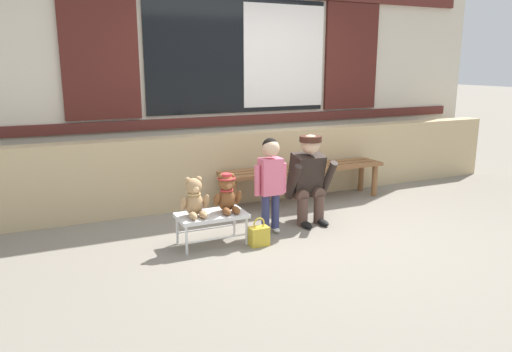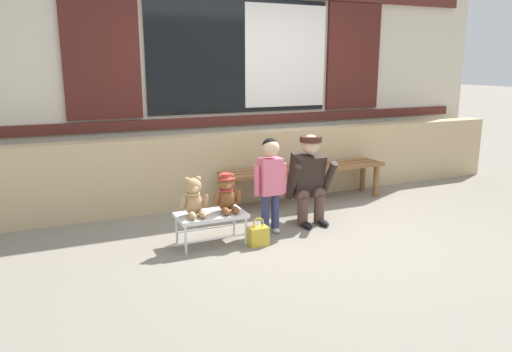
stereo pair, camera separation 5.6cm
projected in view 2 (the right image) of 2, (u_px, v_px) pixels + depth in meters
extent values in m
plane|color=gray|center=(313.00, 234.00, 4.81)|extent=(60.00, 60.00, 0.00)
cube|color=tan|center=(254.00, 166.00, 5.98)|extent=(7.38, 0.25, 0.85)
cube|color=beige|center=(238.00, 49.00, 6.13)|extent=(7.54, 0.20, 3.67)
cube|color=#56231E|center=(242.00, 120.00, 6.22)|extent=(6.93, 0.04, 0.12)
cube|color=black|center=(241.00, 56.00, 6.05)|extent=(2.40, 0.03, 1.40)
cube|color=white|center=(286.00, 56.00, 6.28)|extent=(1.15, 0.02, 1.29)
cube|color=#4C1E19|center=(102.00, 55.00, 5.37)|extent=(0.84, 0.05, 1.43)
cube|color=#4C1E19|center=(353.00, 57.00, 6.71)|extent=(0.84, 0.05, 1.43)
cube|color=brown|center=(311.00, 171.00, 5.73)|extent=(2.10, 0.11, 0.04)
cube|color=brown|center=(305.00, 168.00, 5.86)|extent=(2.10, 0.11, 0.04)
cube|color=brown|center=(299.00, 166.00, 5.99)|extent=(2.10, 0.11, 0.04)
cylinder|color=brown|center=(235.00, 198.00, 5.40)|extent=(0.07, 0.07, 0.40)
cylinder|color=brown|center=(226.00, 192.00, 5.65)|extent=(0.07, 0.07, 0.40)
cylinder|color=brown|center=(376.00, 181.00, 6.17)|extent=(0.07, 0.07, 0.40)
cylinder|color=brown|center=(363.00, 176.00, 6.42)|extent=(0.07, 0.07, 0.40)
cube|color=silver|center=(211.00, 215.00, 4.50)|extent=(0.64, 0.36, 0.04)
cylinder|color=silver|center=(186.00, 240.00, 4.28)|extent=(0.02, 0.02, 0.26)
cylinder|color=silver|center=(177.00, 230.00, 4.55)|extent=(0.02, 0.02, 0.26)
cylinder|color=silver|center=(246.00, 231.00, 4.51)|extent=(0.02, 0.02, 0.26)
cylinder|color=silver|center=(234.00, 222.00, 4.78)|extent=(0.02, 0.02, 0.26)
cylinder|color=silver|center=(217.00, 238.00, 4.40)|extent=(0.58, 0.02, 0.02)
cylinder|color=silver|center=(206.00, 228.00, 4.67)|extent=(0.58, 0.02, 0.02)
ellipsoid|color=tan|center=(193.00, 203.00, 4.42)|extent=(0.17, 0.14, 0.22)
sphere|color=tan|center=(193.00, 186.00, 4.38)|extent=(0.15, 0.15, 0.15)
sphere|color=#F4C188|center=(195.00, 189.00, 4.33)|extent=(0.06, 0.06, 0.06)
sphere|color=tan|center=(187.00, 180.00, 4.35)|extent=(0.06, 0.06, 0.06)
ellipsoid|color=tan|center=(182.00, 204.00, 4.35)|extent=(0.06, 0.11, 0.16)
ellipsoid|color=tan|center=(192.00, 215.00, 4.32)|extent=(0.06, 0.15, 0.06)
sphere|color=tan|center=(198.00, 179.00, 4.39)|extent=(0.06, 0.06, 0.06)
ellipsoid|color=tan|center=(206.00, 201.00, 4.44)|extent=(0.06, 0.11, 0.16)
ellipsoid|color=tan|center=(202.00, 214.00, 4.36)|extent=(0.06, 0.15, 0.06)
torus|color=#D6B775|center=(193.00, 194.00, 4.40)|extent=(0.13, 0.13, 0.02)
ellipsoid|color=brown|center=(226.00, 200.00, 4.55)|extent=(0.17, 0.14, 0.22)
sphere|color=brown|center=(226.00, 183.00, 4.50)|extent=(0.15, 0.15, 0.15)
sphere|color=#AE6E42|center=(228.00, 185.00, 4.46)|extent=(0.06, 0.06, 0.06)
sphere|color=brown|center=(220.00, 177.00, 4.48)|extent=(0.06, 0.06, 0.06)
ellipsoid|color=brown|center=(216.00, 200.00, 4.48)|extent=(0.06, 0.11, 0.16)
ellipsoid|color=brown|center=(226.00, 211.00, 4.45)|extent=(0.06, 0.15, 0.06)
sphere|color=brown|center=(231.00, 176.00, 4.52)|extent=(0.06, 0.06, 0.06)
ellipsoid|color=brown|center=(238.00, 197.00, 4.56)|extent=(0.06, 0.11, 0.16)
ellipsoid|color=brown|center=(235.00, 210.00, 4.48)|extent=(0.06, 0.15, 0.06)
torus|color=red|center=(226.00, 190.00, 4.52)|extent=(0.13, 0.13, 0.02)
cylinder|color=red|center=(226.00, 178.00, 4.50)|extent=(0.17, 0.17, 0.01)
cylinder|color=red|center=(226.00, 176.00, 4.49)|extent=(0.10, 0.10, 0.04)
cylinder|color=navy|center=(265.00, 212.00, 4.80)|extent=(0.08, 0.08, 0.36)
ellipsoid|color=silver|center=(266.00, 231.00, 4.82)|extent=(0.07, 0.12, 0.05)
cylinder|color=navy|center=(275.00, 211.00, 4.84)|extent=(0.08, 0.08, 0.36)
ellipsoid|color=silver|center=(276.00, 230.00, 4.87)|extent=(0.07, 0.12, 0.05)
cube|color=#E56B89|center=(270.00, 176.00, 4.74)|extent=(0.22, 0.15, 0.36)
cylinder|color=#E56B89|center=(257.00, 181.00, 4.69)|extent=(0.06, 0.06, 0.30)
cylinder|color=#E56B89|center=(284.00, 178.00, 4.80)|extent=(0.06, 0.06, 0.30)
sphere|color=#DBB28E|center=(271.00, 148.00, 4.68)|extent=(0.17, 0.17, 0.17)
sphere|color=black|center=(270.00, 146.00, 4.68)|extent=(0.16, 0.16, 0.16)
cylinder|color=brown|center=(303.00, 212.00, 5.04)|extent=(0.11, 0.11, 0.30)
cylinder|color=brown|center=(296.00, 193.00, 5.13)|extent=(0.13, 0.32, 0.13)
ellipsoid|color=black|center=(306.00, 225.00, 5.00)|extent=(0.09, 0.20, 0.06)
cylinder|color=brown|center=(319.00, 210.00, 5.12)|extent=(0.11, 0.11, 0.30)
cylinder|color=brown|center=(313.00, 191.00, 5.21)|extent=(0.13, 0.32, 0.13)
ellipsoid|color=black|center=(323.00, 223.00, 5.08)|extent=(0.09, 0.20, 0.06)
cube|color=#2D231E|center=(307.00, 174.00, 5.10)|extent=(0.32, 0.30, 0.47)
cylinder|color=#2D231E|center=(293.00, 182.00, 4.93)|extent=(0.08, 0.28, 0.40)
cylinder|color=#2D231E|center=(329.00, 178.00, 5.10)|extent=(0.08, 0.28, 0.40)
sphere|color=#DBB28E|center=(311.00, 144.00, 4.96)|extent=(0.20, 0.20, 0.20)
cylinder|color=#422319|center=(311.00, 139.00, 4.95)|extent=(0.23, 0.23, 0.06)
cube|color=brown|center=(317.00, 184.00, 5.28)|extent=(0.10, 0.22, 0.16)
cube|color=gold|center=(258.00, 236.00, 4.50)|extent=(0.18, 0.11, 0.18)
torus|color=gold|center=(258.00, 224.00, 4.47)|extent=(0.11, 0.01, 0.11)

